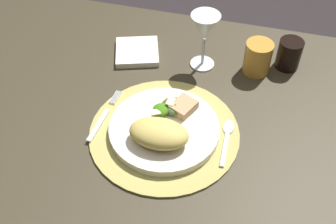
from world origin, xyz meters
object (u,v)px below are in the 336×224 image
(dinner_plate, at_px, (162,129))
(napkin, at_px, (137,52))
(spoon, at_px, (227,135))
(wine_glass, at_px, (205,29))
(dining_table, at_px, (170,153))
(amber_tumbler, at_px, (258,58))
(dark_tumbler, at_px, (289,54))
(fork, at_px, (103,118))

(dinner_plate, xyz_separation_m, napkin, (-0.15, 0.26, -0.01))
(spoon, relative_size, wine_glass, 0.87)
(dining_table, distance_m, napkin, 0.30)
(amber_tumbler, bearing_deg, dinner_plate, -123.52)
(amber_tumbler, height_order, dark_tumbler, amber_tumbler)
(amber_tumbler, bearing_deg, dining_table, -128.45)
(napkin, bearing_deg, amber_tumbler, 2.58)
(fork, xyz_separation_m, amber_tumbler, (0.33, 0.27, 0.04))
(wine_glass, distance_m, dark_tumbler, 0.24)
(dinner_plate, distance_m, spoon, 0.15)
(dining_table, height_order, napkin, napkin)
(fork, bearing_deg, dining_table, 17.75)
(spoon, xyz_separation_m, dark_tumbler, (0.11, 0.29, 0.03))
(spoon, bearing_deg, dinner_plate, -169.74)
(wine_glass, distance_m, amber_tumbler, 0.16)
(fork, distance_m, amber_tumbler, 0.43)
(dinner_plate, height_order, napkin, dinner_plate)
(dining_table, relative_size, napkin, 11.94)
(dining_table, bearing_deg, napkin, 125.56)
(napkin, relative_size, dark_tumbler, 1.46)
(fork, bearing_deg, napkin, 89.41)
(amber_tumbler, xyz_separation_m, dark_tumbler, (0.08, 0.04, -0.00))
(napkin, bearing_deg, spoon, -38.65)
(napkin, xyz_separation_m, wine_glass, (0.18, 0.00, 0.11))
(dark_tumbler, bearing_deg, napkin, -172.07)
(amber_tumbler, bearing_deg, napkin, -177.42)
(dining_table, xyz_separation_m, dark_tumbler, (0.26, 0.27, 0.18))
(dining_table, height_order, spoon, spoon)
(dining_table, xyz_separation_m, wine_glass, (0.04, 0.21, 0.25))
(dinner_plate, distance_m, dark_tumbler, 0.41)
(dinner_plate, bearing_deg, dining_table, 85.05)
(napkin, bearing_deg, dinner_plate, -60.87)
(spoon, bearing_deg, fork, -175.31)
(dark_tumbler, bearing_deg, wine_glass, -166.68)
(fork, relative_size, amber_tumbler, 1.92)
(wine_glass, bearing_deg, fork, -125.56)
(napkin, xyz_separation_m, dark_tumbler, (0.41, 0.06, 0.03))
(fork, bearing_deg, dark_tumbler, 37.55)
(dinner_plate, distance_m, wine_glass, 0.29)
(dinner_plate, xyz_separation_m, spoon, (0.15, 0.03, -0.01))
(dinner_plate, bearing_deg, fork, 179.06)
(fork, bearing_deg, spoon, 4.69)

